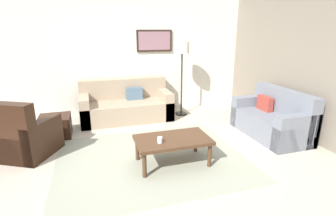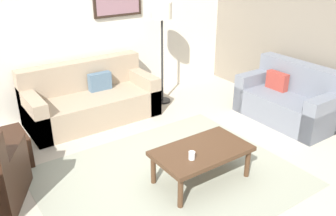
% 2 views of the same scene
% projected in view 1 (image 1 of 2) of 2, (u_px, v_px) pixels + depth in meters
% --- Properties ---
extents(ground_plane, '(8.00, 8.00, 0.00)m').
position_uv_depth(ground_plane, '(151.00, 159.00, 4.04)').
color(ground_plane, '#B2A893').
extents(rear_partition, '(6.00, 0.12, 2.80)m').
position_uv_depth(rear_partition, '(124.00, 55.00, 6.01)').
color(rear_partition, silver).
rests_on(rear_partition, ground_plane).
extents(stone_feature_panel, '(0.12, 5.20, 2.80)m').
position_uv_depth(stone_feature_panel, '(316.00, 63.00, 4.49)').
color(stone_feature_panel, slate).
rests_on(stone_feature_panel, ground_plane).
extents(area_rug, '(2.88, 2.34, 0.01)m').
position_uv_depth(area_rug, '(151.00, 158.00, 4.04)').
color(area_rug, gray).
rests_on(area_rug, ground_plane).
extents(couch_main, '(1.98, 0.93, 0.88)m').
position_uv_depth(couch_main, '(126.00, 106.00, 5.84)').
color(couch_main, gray).
rests_on(couch_main, ground_plane).
extents(couch_loveseat, '(0.81, 1.51, 0.88)m').
position_uv_depth(couch_loveseat, '(274.00, 120.00, 4.89)').
color(couch_loveseat, slate).
rests_on(couch_loveseat, ground_plane).
extents(armchair_leather, '(1.08, 1.08, 0.95)m').
position_uv_depth(armchair_leather, '(23.00, 139.00, 4.03)').
color(armchair_leather, black).
rests_on(armchair_leather, ground_plane).
extents(ottoman, '(0.56, 0.56, 0.40)m').
position_uv_depth(ottoman, '(55.00, 126.00, 4.84)').
color(ottoman, black).
rests_on(ottoman, ground_plane).
extents(coffee_table, '(1.10, 0.64, 0.41)m').
position_uv_depth(coffee_table, '(173.00, 141.00, 3.81)').
color(coffee_table, '#472D1C').
rests_on(coffee_table, ground_plane).
extents(cup, '(0.07, 0.07, 0.09)m').
position_uv_depth(cup, '(160.00, 140.00, 3.62)').
color(cup, white).
rests_on(cup, coffee_table).
extents(lamp_standing, '(0.32, 0.32, 1.71)m').
position_uv_depth(lamp_standing, '(182.00, 55.00, 5.78)').
color(lamp_standing, black).
rests_on(lamp_standing, ground_plane).
extents(framed_artwork, '(0.85, 0.04, 0.50)m').
position_uv_depth(framed_artwork, '(154.00, 41.00, 6.05)').
color(framed_artwork, black).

